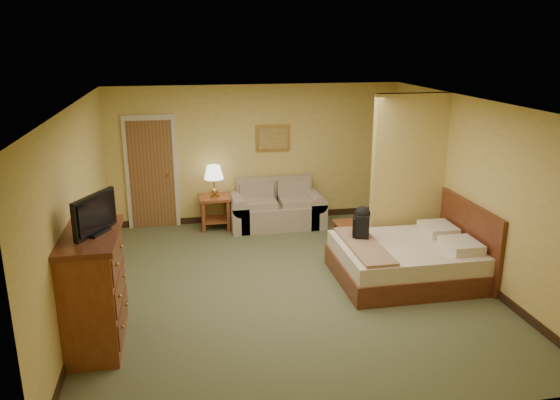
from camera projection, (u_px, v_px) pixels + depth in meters
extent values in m
plane|color=#545A3A|center=(288.00, 285.00, 7.84)|extent=(6.00, 6.00, 0.00)
plane|color=white|center=(288.00, 103.00, 7.10)|extent=(6.00, 6.00, 0.00)
cube|color=#D5B95B|center=(256.00, 154.00, 10.29)|extent=(5.50, 0.02, 2.60)
cube|color=#D5B95B|center=(78.00, 210.00, 6.98)|extent=(0.02, 6.00, 2.60)
cube|color=#D5B95B|center=(472.00, 189.00, 7.96)|extent=(0.02, 6.00, 2.60)
cube|color=#D5B95B|center=(408.00, 175.00, 8.72)|extent=(1.20, 0.15, 2.60)
cube|color=beige|center=(152.00, 172.00, 9.99)|extent=(0.94, 0.06, 2.10)
cube|color=brown|center=(152.00, 175.00, 9.99)|extent=(0.80, 0.04, 2.00)
cylinder|color=#A77E3D|center=(168.00, 175.00, 9.99)|extent=(0.04, 0.12, 0.04)
cube|color=black|center=(257.00, 217.00, 10.64)|extent=(5.50, 0.02, 0.12)
cube|color=tan|center=(277.00, 215.00, 10.21)|extent=(1.44, 0.77, 0.43)
cube|color=tan|center=(274.00, 188.00, 10.40)|extent=(1.44, 0.19, 0.45)
cube|color=tan|center=(239.00, 216.00, 10.08)|extent=(0.31, 0.77, 0.48)
cube|color=tan|center=(315.00, 212.00, 10.33)|extent=(0.31, 0.77, 0.48)
cube|color=brown|center=(215.00, 198.00, 10.02)|extent=(0.56, 0.56, 0.04)
cube|color=brown|center=(215.00, 219.00, 10.14)|extent=(0.47, 0.47, 0.03)
cube|color=brown|center=(204.00, 218.00, 9.86)|extent=(0.06, 0.06, 0.57)
cube|color=brown|center=(228.00, 216.00, 9.94)|extent=(0.06, 0.06, 0.57)
cube|color=brown|center=(202.00, 211.00, 10.28)|extent=(0.06, 0.06, 0.57)
cube|color=brown|center=(226.00, 209.00, 10.36)|extent=(0.06, 0.06, 0.57)
cylinder|color=#A77E3D|center=(214.00, 195.00, 10.01)|extent=(0.18, 0.18, 0.04)
cylinder|color=#A77E3D|center=(214.00, 184.00, 9.94)|extent=(0.02, 0.02, 0.29)
cone|color=white|center=(214.00, 172.00, 9.88)|extent=(0.35, 0.35, 0.24)
cube|color=brown|center=(355.00, 225.00, 9.19)|extent=(0.63, 0.63, 0.04)
cube|color=brown|center=(355.00, 239.00, 9.26)|extent=(0.54, 0.54, 0.03)
cube|color=brown|center=(344.00, 242.00, 8.95)|extent=(0.04, 0.04, 0.37)
cube|color=brown|center=(364.00, 230.00, 9.55)|extent=(0.04, 0.04, 0.37)
cube|color=#B78E3F|center=(273.00, 138.00, 10.24)|extent=(0.65, 0.03, 0.50)
cube|color=olive|center=(273.00, 138.00, 10.23)|extent=(0.54, 0.02, 0.40)
cube|color=brown|center=(93.00, 292.00, 6.18)|extent=(0.59, 1.18, 1.29)
cube|color=#522313|center=(87.00, 236.00, 5.99)|extent=(0.67, 1.27, 0.06)
cube|color=black|center=(96.00, 232.00, 5.99)|extent=(0.31, 0.36, 0.03)
cube|color=black|center=(95.00, 214.00, 5.93)|extent=(0.38, 0.66, 0.43)
cube|color=#522313|center=(406.00, 269.00, 8.01)|extent=(2.02, 1.62, 0.30)
cube|color=#F2E2C6|center=(407.00, 252.00, 7.94)|extent=(1.96, 1.56, 0.24)
cube|color=#522313|center=(468.00, 239.00, 8.07)|extent=(0.06, 1.72, 1.11)
cube|color=#F0E5D0|center=(461.00, 246.00, 7.67)|extent=(0.46, 0.56, 0.14)
cube|color=#F0E5D0|center=(438.00, 229.00, 8.33)|extent=(0.46, 0.56, 0.14)
cube|color=#956F51|center=(364.00, 246.00, 7.78)|extent=(0.46, 1.52, 0.05)
cube|color=black|center=(362.00, 227.00, 8.04)|extent=(0.27, 0.34, 0.39)
sphere|color=black|center=(363.00, 214.00, 7.98)|extent=(0.23, 0.23, 0.23)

